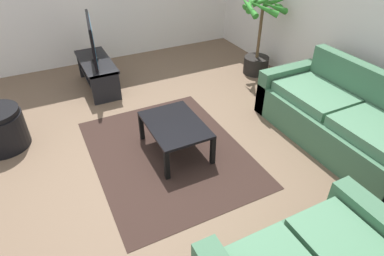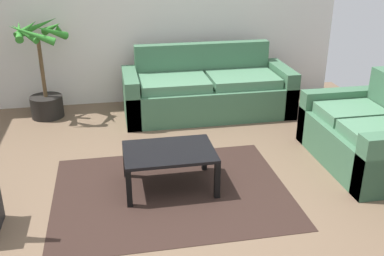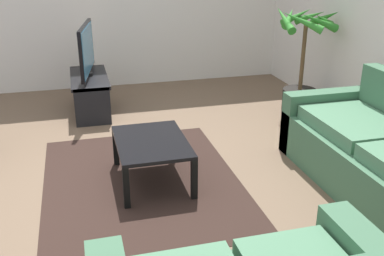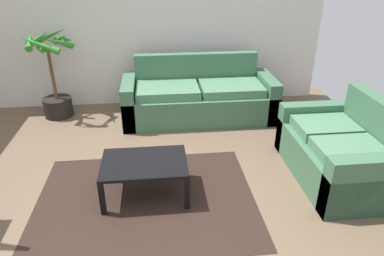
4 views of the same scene
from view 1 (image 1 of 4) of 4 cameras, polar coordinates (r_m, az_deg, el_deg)
The scene contains 8 objects.
ground_plane at distance 3.93m, azimuth -9.27°, elevation -4.31°, with size 6.60×6.60×0.00m, color brown.
wall_back at distance 4.94m, azimuth 26.00°, elevation 18.70°, with size 6.00×0.06×2.70m, color silver.
couch_main at distance 4.27m, azimuth 25.40°, elevation 0.81°, with size 2.23×0.90×0.90m.
tv_stand at distance 5.36m, azimuth -16.36°, elevation 9.78°, with size 1.10×0.45×0.46m.
tv at distance 5.18m, azimuth -17.24°, elevation 14.70°, with size 1.05×0.21×0.63m.
coffee_table at distance 3.72m, azimuth -3.03°, elevation 0.17°, with size 0.85×0.61×0.39m.
area_rug at distance 3.90m, azimuth -4.22°, elevation -4.26°, with size 2.20×1.70×0.01m, color black.
potted_palm at distance 5.65m, azimuth 11.68°, elevation 14.76°, with size 0.71×0.71×1.31m.
Camera 1 is at (2.97, -0.78, 2.46)m, focal length 30.32 mm.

